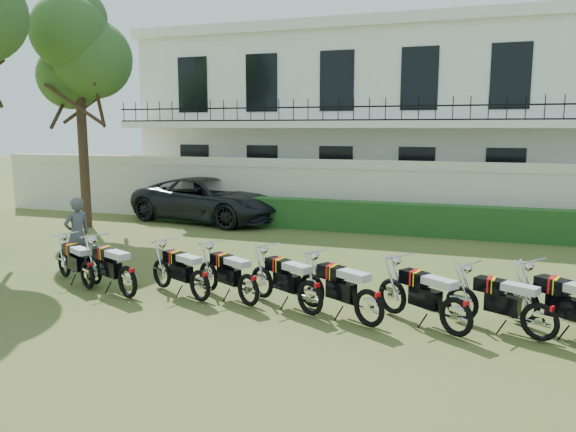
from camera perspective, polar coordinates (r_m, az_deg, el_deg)
name	(u,v)px	position (r m, az deg, el deg)	size (l,w,h in m)	color
ground	(286,291)	(11.84, -0.20, -7.61)	(100.00, 100.00, 0.00)	#3F5020
perimeter_wall	(364,194)	(19.21, 7.71, 2.27)	(30.00, 0.35, 2.30)	beige
hedge	(389,218)	(18.35, 10.23, -0.22)	(18.00, 0.60, 1.00)	#224217
building	(393,120)	(24.96, 10.60, 9.56)	(20.40, 9.60, 7.40)	white
tree_west_near	(79,50)	(20.36, -20.50, 15.49)	(3.40, 3.20, 7.90)	#473323
motorcycle_0	(87,268)	(12.50, -19.72, -4.98)	(1.71, 1.01, 1.04)	black
motorcycle_1	(127,274)	(11.58, -16.01, -5.69)	(1.91, 1.00, 1.12)	black
motorcycle_2	(200,278)	(11.08, -8.95, -6.24)	(1.81, 0.97, 1.07)	black
motorcycle_3	(248,282)	(10.67, -4.05, -6.71)	(1.77, 1.06, 1.08)	black
motorcycle_4	(310,289)	(10.15, 2.27, -7.43)	(1.81, 1.09, 1.11)	black
motorcycle_5	(369,299)	(9.66, 8.25, -8.32)	(1.84, 1.12, 1.13)	black
motorcycle_6	(457,307)	(9.54, 16.75, -8.87)	(1.74, 1.26, 1.12)	black
motorcycle_7	(540,312)	(9.82, 24.27, -8.92)	(1.80, 0.98, 1.07)	black
suv	(209,200)	(20.61, -8.01, 1.67)	(2.64, 5.74, 1.59)	black
inspector	(77,234)	(14.22, -20.63, -1.74)	(0.64, 0.42, 1.76)	#5D5D62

